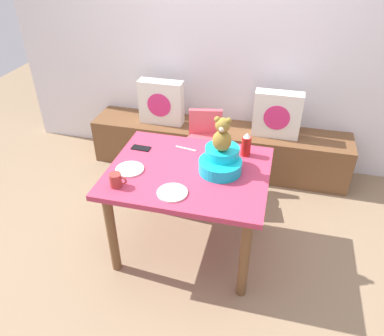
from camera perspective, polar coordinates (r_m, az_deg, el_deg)
name	(u,v)px	position (r m, az deg, el deg)	size (l,w,h in m)	color
ground_plane	(189,245)	(3.11, -0.46, -11.61)	(8.00, 8.00, 0.00)	#8C7256
back_wall	(228,35)	(3.74, 5.44, 19.51)	(4.40, 0.10, 2.60)	silver
window_bench	(218,147)	(3.90, 3.95, 3.14)	(2.60, 0.44, 0.46)	brown
pillow_floral_left	(161,102)	(3.81, -4.70, 9.92)	(0.44, 0.15, 0.44)	white
pillow_floral_right	(277,115)	(3.63, 12.82, 7.92)	(0.44, 0.15, 0.44)	white
dining_table	(189,183)	(2.70, -0.52, -2.27)	(1.12, 0.90, 0.74)	#B73351
highchair	(205,143)	(3.39, 1.97, 3.81)	(0.38, 0.49, 0.79)	#D84C59
infant_seat_teal	(221,161)	(2.60, 4.41, 1.03)	(0.30, 0.33, 0.16)	#11BAD0
teddy_bear	(222,135)	(2.50, 4.62, 4.99)	(0.13, 0.12, 0.25)	olive
ketchup_bottle	(246,145)	(2.79, 8.25, 3.53)	(0.07, 0.07, 0.18)	red
coffee_mug	(116,180)	(2.50, -11.49, -1.82)	(0.12, 0.08, 0.09)	#9E332D
dinner_plate_near	(130,169)	(2.67, -9.45, -0.18)	(0.20, 0.20, 0.01)	white
dinner_plate_far	(172,193)	(2.42, -3.02, -3.76)	(0.20, 0.20, 0.01)	white
cell_phone	(141,148)	(2.91, -7.78, 3.03)	(0.07, 0.14, 0.01)	black
table_fork	(186,149)	(2.88, -0.95, 2.98)	(0.02, 0.17, 0.01)	silver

